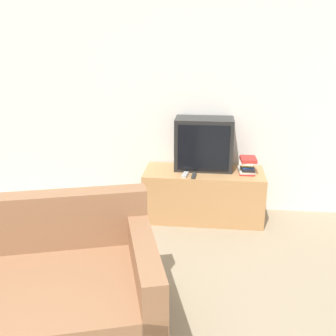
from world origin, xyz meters
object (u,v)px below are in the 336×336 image
(television, at_px, (204,144))
(book_stack, at_px, (247,165))
(tv_stand, at_px, (203,195))
(remote_on_stand, at_px, (194,175))
(remote_secondary, at_px, (185,175))

(television, height_order, book_stack, television)
(tv_stand, xyz_separation_m, remote_on_stand, (-0.10, -0.18, 0.28))
(book_stack, distance_m, remote_on_stand, 0.57)
(book_stack, xyz_separation_m, remote_secondary, (-0.63, -0.16, -0.07))
(remote_secondary, bearing_deg, book_stack, 14.56)
(tv_stand, distance_m, remote_secondary, 0.37)
(book_stack, bearing_deg, tv_stand, 179.87)
(book_stack, bearing_deg, television, 168.25)
(remote_on_stand, bearing_deg, tv_stand, 61.03)
(tv_stand, bearing_deg, television, 97.54)
(book_stack, height_order, remote_on_stand, book_stack)
(tv_stand, xyz_separation_m, television, (-0.01, 0.09, 0.54))
(tv_stand, bearing_deg, remote_secondary, -138.87)
(remote_secondary, bearing_deg, television, 55.68)
(tv_stand, xyz_separation_m, book_stack, (0.44, -0.00, 0.35))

